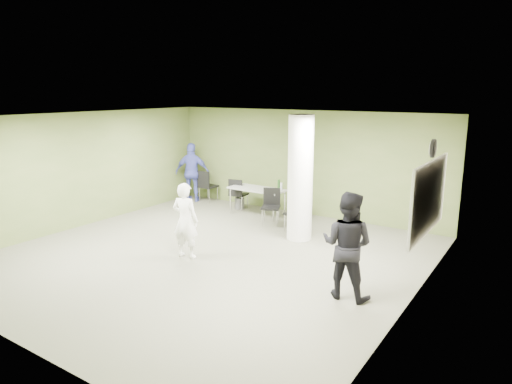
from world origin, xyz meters
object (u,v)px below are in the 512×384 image
Objects in this scene: chair_back_left at (206,184)px; man_blue at (192,172)px; folding_table at (258,190)px; man_black at (347,245)px; woman_white at (185,221)px.

man_blue reaches higher than chair_back_left.
man_black reaches higher than folding_table.
man_blue is at bearing 176.05° from folding_table.
man_blue reaches higher than folding_table.
man_black is 0.99× the size of man_blue.
man_black reaches higher than chair_back_left.
man_black is 7.40m from man_blue.
chair_back_left is 0.54× the size of man_black.
folding_table is at bearing 170.96° from chair_back_left.
man_blue is (-3.06, 3.71, 0.12)m from woman_white.
man_blue is (-6.45, 3.63, 0.01)m from man_black.
woman_white is at bearing 104.43° from man_blue.
chair_back_left is at bearing -66.10° from woman_white.
folding_table is 5.18m from man_black.
woman_white is at bearing -79.77° from folding_table.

